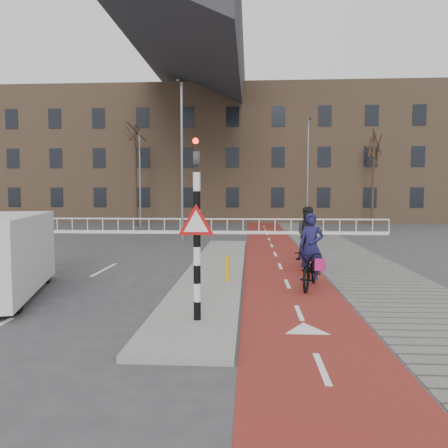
{
  "coord_description": "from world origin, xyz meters",
  "views": [
    {
      "loc": [
        0.42,
        -10.37,
        2.61
      ],
      "look_at": [
        -0.49,
        5.0,
        1.5
      ],
      "focal_mm": 35.0,
      "sensor_mm": 36.0,
      "label": 1
    }
  ],
  "objects": [
    {
      "name": "ground",
      "position": [
        0.0,
        0.0,
        0.0
      ],
      "size": [
        120.0,
        120.0,
        0.0
      ],
      "primitive_type": "plane",
      "color": "#38383A",
      "rests_on": "ground"
    },
    {
      "name": "bike_lane",
      "position": [
        1.5,
        10.0,
        0.01
      ],
      "size": [
        2.5,
        60.0,
        0.01
      ],
      "primitive_type": "cube",
      "color": "maroon",
      "rests_on": "ground"
    },
    {
      "name": "sidewalk",
      "position": [
        4.3,
        10.0,
        0.01
      ],
      "size": [
        3.0,
        60.0,
        0.01
      ],
      "primitive_type": "cube",
      "color": "slate",
      "rests_on": "ground"
    },
    {
      "name": "curb_island",
      "position": [
        -0.7,
        4.0,
        0.06
      ],
      "size": [
        1.8,
        16.0,
        0.12
      ],
      "primitive_type": "cube",
      "color": "gray",
      "rests_on": "ground"
    },
    {
      "name": "traffic_signal",
      "position": [
        -0.6,
        -2.02,
        1.99
      ],
      "size": [
        0.8,
        0.8,
        3.68
      ],
      "color": "black",
      "rests_on": "curb_island"
    },
    {
      "name": "bollard",
      "position": [
        -0.21,
        1.74,
        0.48
      ],
      "size": [
        0.12,
        0.12,
        0.71
      ],
      "primitive_type": "cylinder",
      "color": "#F2A50D",
      "rests_on": "curb_island"
    },
    {
      "name": "cyclist_near",
      "position": [
        2.1,
        1.53,
        0.7
      ],
      "size": [
        1.23,
        2.09,
        2.05
      ],
      "rotation": [
        0.0,
        0.0,
        -0.29
      ],
      "color": "black",
      "rests_on": "bike_lane"
    },
    {
      "name": "cyclist_far",
      "position": [
        2.45,
        4.69,
        0.89
      ],
      "size": [
        1.0,
        2.05,
        2.12
      ],
      "rotation": [
        0.0,
        0.0,
        -0.13
      ],
      "color": "black",
      "rests_on": "bike_lane"
    },
    {
      "name": "railing",
      "position": [
        -5.0,
        17.0,
        0.31
      ],
      "size": [
        28.0,
        0.1,
        0.99
      ],
      "color": "silver",
      "rests_on": "ground"
    },
    {
      "name": "townhouse_row",
      "position": [
        -3.0,
        32.0,
        7.81
      ],
      "size": [
        46.0,
        10.0,
        15.9
      ],
      "color": "#7F6047",
      "rests_on": "ground"
    },
    {
      "name": "tree_mid",
      "position": [
        -8.52,
        23.46,
        3.94
      ],
      "size": [
        0.22,
        0.22,
        7.87
      ],
      "primitive_type": "cylinder",
      "color": "black",
      "rests_on": "ground"
    },
    {
      "name": "tree_right",
      "position": [
        10.14,
        24.92,
        3.68
      ],
      "size": [
        0.21,
        0.21,
        7.37
      ],
      "primitive_type": "cylinder",
      "color": "black",
      "rests_on": "ground"
    },
    {
      "name": "streetlight_near",
      "position": [
        -3.22,
        12.93,
        4.19
      ],
      "size": [
        0.12,
        0.12,
        8.38
      ],
      "primitive_type": "cylinder",
      "color": "slate",
      "rests_on": "ground"
    },
    {
      "name": "streetlight_left",
      "position": [
        -8.05,
        22.93,
        3.56
      ],
      "size": [
        0.12,
        0.12,
        7.12
      ],
      "primitive_type": "cylinder",
      "color": "slate",
      "rests_on": "ground"
    },
    {
      "name": "streetlight_right",
      "position": [
        4.88,
        23.89,
        4.13
      ],
      "size": [
        0.12,
        0.12,
        8.27
      ],
      "primitive_type": "cylinder",
      "color": "slate",
      "rests_on": "ground"
    }
  ]
}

